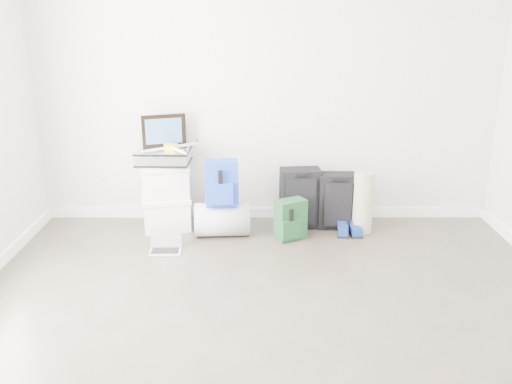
{
  "coord_description": "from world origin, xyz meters",
  "views": [
    {
      "loc": [
        -0.12,
        -2.76,
        2.03
      ],
      "look_at": [
        -0.11,
        1.9,
        0.47
      ],
      "focal_mm": 38.0,
      "sensor_mm": 36.0,
      "label": 1
    }
  ],
  "objects_px": {
    "boxes_stack": "(166,196)",
    "briefcase": "(164,156)",
    "duffel_bag": "(222,219)",
    "large_suitcase": "(300,198)",
    "laptop": "(166,245)",
    "carry_on": "(336,201)"
  },
  "relations": [
    {
      "from": "large_suitcase",
      "to": "laptop",
      "type": "relative_size",
      "value": 2.09
    },
    {
      "from": "duffel_bag",
      "to": "laptop",
      "type": "bearing_deg",
      "value": -147.78
    },
    {
      "from": "large_suitcase",
      "to": "carry_on",
      "type": "distance_m",
      "value": 0.36
    },
    {
      "from": "briefcase",
      "to": "carry_on",
      "type": "distance_m",
      "value": 1.72
    },
    {
      "from": "boxes_stack",
      "to": "duffel_bag",
      "type": "distance_m",
      "value": 0.61
    },
    {
      "from": "carry_on",
      "to": "laptop",
      "type": "distance_m",
      "value": 1.7
    },
    {
      "from": "boxes_stack",
      "to": "briefcase",
      "type": "xyz_separation_m",
      "value": [
        0.0,
        0.0,
        0.4
      ]
    },
    {
      "from": "duffel_bag",
      "to": "large_suitcase",
      "type": "height_order",
      "value": "large_suitcase"
    },
    {
      "from": "boxes_stack",
      "to": "large_suitcase",
      "type": "bearing_deg",
      "value": -10.85
    },
    {
      "from": "briefcase",
      "to": "laptop",
      "type": "relative_size",
      "value": 1.71
    },
    {
      "from": "boxes_stack",
      "to": "carry_on",
      "type": "bearing_deg",
      "value": -11.76
    },
    {
      "from": "duffel_bag",
      "to": "carry_on",
      "type": "height_order",
      "value": "carry_on"
    },
    {
      "from": "large_suitcase",
      "to": "laptop",
      "type": "height_order",
      "value": "large_suitcase"
    },
    {
      "from": "duffel_bag",
      "to": "large_suitcase",
      "type": "relative_size",
      "value": 0.87
    },
    {
      "from": "laptop",
      "to": "large_suitcase",
      "type": "bearing_deg",
      "value": 22.82
    },
    {
      "from": "duffel_bag",
      "to": "laptop",
      "type": "relative_size",
      "value": 1.82
    },
    {
      "from": "boxes_stack",
      "to": "duffel_bag",
      "type": "relative_size",
      "value": 1.27
    },
    {
      "from": "carry_on",
      "to": "laptop",
      "type": "xyz_separation_m",
      "value": [
        -1.59,
        -0.54,
        -0.23
      ]
    },
    {
      "from": "large_suitcase",
      "to": "laptop",
      "type": "distance_m",
      "value": 1.38
    },
    {
      "from": "briefcase",
      "to": "duffel_bag",
      "type": "relative_size",
      "value": 0.94
    },
    {
      "from": "boxes_stack",
      "to": "laptop",
      "type": "height_order",
      "value": "boxes_stack"
    },
    {
      "from": "boxes_stack",
      "to": "briefcase",
      "type": "relative_size",
      "value": 1.35
    }
  ]
}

